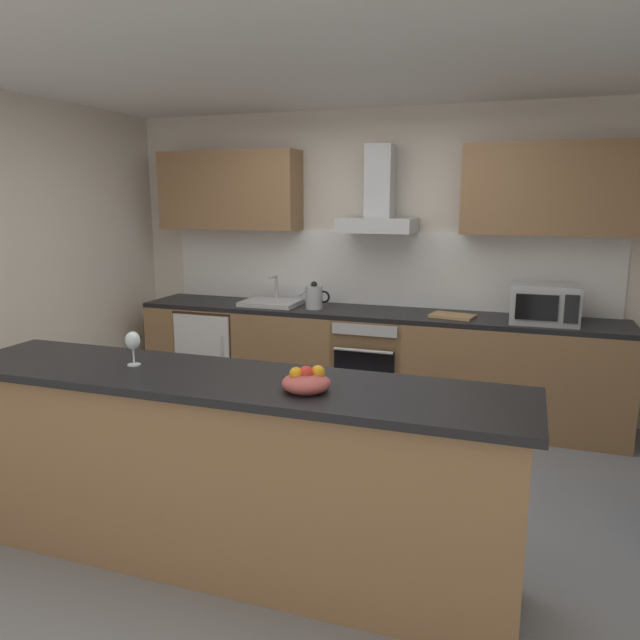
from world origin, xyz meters
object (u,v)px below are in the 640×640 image
(oven, at_px, (372,362))
(microwave, at_px, (545,304))
(sink, at_px, (271,302))
(chopping_board, at_px, (453,316))
(refrigerator, at_px, (217,352))
(kettle, at_px, (314,297))
(wine_glass, at_px, (133,342))
(fruit_bowl, at_px, (306,382))
(range_hood, at_px, (379,205))

(oven, height_order, microwave, microwave)
(sink, bearing_deg, chopping_board, -1.24)
(refrigerator, distance_m, kettle, 1.14)
(oven, bearing_deg, kettle, -176.28)
(sink, bearing_deg, wine_glass, -83.57)
(microwave, height_order, sink, microwave)
(oven, bearing_deg, microwave, -1.18)
(wine_glass, bearing_deg, refrigerator, 109.31)
(microwave, relative_size, chopping_board, 1.47)
(microwave, xyz_separation_m, chopping_board, (-0.69, 0.00, -0.14))
(fruit_bowl, bearing_deg, refrigerator, 126.34)
(kettle, xyz_separation_m, chopping_board, (1.18, 0.01, -0.09))
(refrigerator, height_order, range_hood, range_hood)
(oven, bearing_deg, range_hood, 90.00)
(refrigerator, relative_size, wine_glass, 4.78)
(sink, height_order, kettle, sink)
(fruit_bowl, distance_m, chopping_board, 2.47)
(kettle, bearing_deg, range_hood, 17.49)
(fruit_bowl, bearing_deg, microwave, 66.80)
(microwave, xyz_separation_m, range_hood, (-1.35, 0.16, 0.74))
(wine_glass, bearing_deg, sink, 96.43)
(refrigerator, distance_m, wine_glass, 2.59)
(range_hood, xyz_separation_m, fruit_bowl, (0.31, -2.59, -0.75))
(wine_glass, bearing_deg, fruit_bowl, -5.93)
(range_hood, bearing_deg, sink, -172.83)
(refrigerator, distance_m, sink, 0.75)
(refrigerator, bearing_deg, chopping_board, -0.55)
(oven, xyz_separation_m, fruit_bowl, (0.31, -2.46, 0.58))
(oven, height_order, sink, sink)
(microwave, bearing_deg, sink, 179.03)
(microwave, height_order, fruit_bowl, microwave)
(sink, height_order, fruit_bowl, sink)
(oven, distance_m, wine_glass, 2.54)
(oven, xyz_separation_m, sink, (-0.94, 0.01, 0.47))
(refrigerator, height_order, fruit_bowl, fruit_bowl)
(sink, bearing_deg, refrigerator, -178.59)
(oven, relative_size, wine_glass, 4.50)
(sink, relative_size, kettle, 1.73)
(wine_glass, relative_size, chopping_board, 0.52)
(oven, distance_m, sink, 1.05)
(microwave, xyz_separation_m, fruit_bowl, (-1.04, -2.44, -0.01))
(microwave, height_order, range_hood, range_hood)
(microwave, distance_m, chopping_board, 0.70)
(kettle, distance_m, chopping_board, 1.19)
(kettle, distance_m, fruit_bowl, 2.57)
(refrigerator, bearing_deg, fruit_bowl, -53.66)
(range_hood, bearing_deg, microwave, -6.63)
(kettle, xyz_separation_m, range_hood, (0.52, 0.16, 0.78))
(oven, height_order, chopping_board, chopping_board)
(oven, height_order, kettle, kettle)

